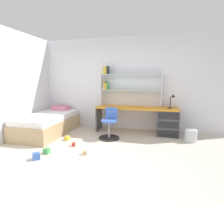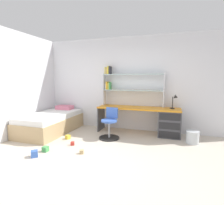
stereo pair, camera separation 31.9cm
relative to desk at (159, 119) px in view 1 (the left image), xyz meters
The scene contains 13 objects.
ground_plane 2.25m from the desk, 115.01° to the right, with size 6.18×5.65×0.02m, color beige.
room_shell 2.50m from the desk, 160.50° to the right, with size 6.18×5.65×2.72m.
desk is the anchor object (origin of this frame).
bookshelf_hutch 1.42m from the desk, 169.99° to the left, with size 1.73×0.22×1.15m.
desk_lamp 0.67m from the desk, ahead, with size 0.20×0.16×0.38m.
swivel_chair 1.38m from the desk, 151.83° to the right, with size 0.52×0.52×0.77m.
bed_platform 3.05m from the desk, 167.66° to the right, with size 1.05×1.93×0.66m.
waste_bin 0.89m from the desk, 27.42° to the right, with size 0.29×0.29×0.29m, color silver.
toy_block_yellow_0 2.46m from the desk, 154.50° to the right, with size 0.10×0.10×0.10m, color gold.
toy_block_green_1 2.92m from the desk, 139.58° to the right, with size 0.11×0.11×0.11m, color #479E51.
toy_block_red_2 2.35m from the desk, 143.30° to the right, with size 0.08×0.08×0.08m, color red.
toy_block_natural_3 2.29m from the desk, 129.55° to the right, with size 0.08×0.08×0.08m, color tan.
toy_block_blue_4 3.13m from the desk, 136.00° to the right, with size 0.12×0.12×0.12m, color #3860B7.
Camera 1 is at (0.85, -2.91, 1.50)m, focal length 28.59 mm.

